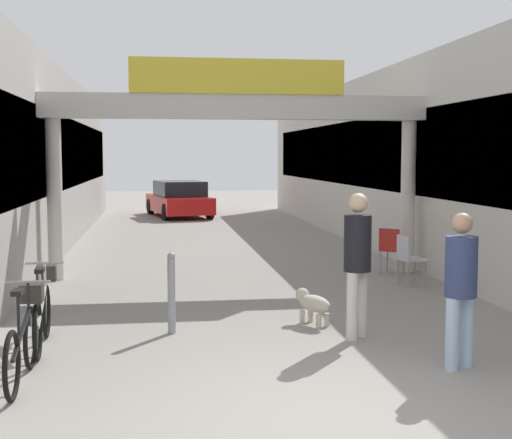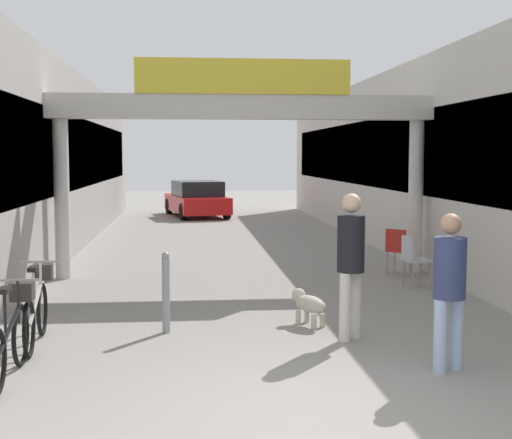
{
  "view_description": "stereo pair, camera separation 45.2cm",
  "coord_description": "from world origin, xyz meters",
  "px_view_note": "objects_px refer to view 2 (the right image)",
  "views": [
    {
      "loc": [
        -1.5,
        -5.98,
        2.28
      ],
      "look_at": [
        0.0,
        4.79,
        1.3
      ],
      "focal_mm": 50.0,
      "sensor_mm": 36.0,
      "label": 1
    },
    {
      "loc": [
        -1.05,
        -6.03,
        2.28
      ],
      "look_at": [
        0.0,
        4.79,
        1.3
      ],
      "focal_mm": 50.0,
      "sensor_mm": 36.0,
      "label": 2
    }
  ],
  "objects_px": {
    "cafe_chair_aluminium_nearer": "(413,256)",
    "parked_car_red": "(197,199)",
    "dog_on_leash": "(308,304)",
    "bicycle_silver_second": "(37,308)",
    "bollard_post_metal": "(166,292)",
    "bicycle_black_nearest": "(12,336)",
    "cafe_chair_red_farther": "(398,247)",
    "pedestrian_companion": "(450,282)",
    "pedestrian_with_dog": "(351,256)"
  },
  "relations": [
    {
      "from": "pedestrian_with_dog",
      "to": "bollard_post_metal",
      "type": "distance_m",
      "value": 2.41
    },
    {
      "from": "pedestrian_companion",
      "to": "cafe_chair_aluminium_nearer",
      "type": "relative_size",
      "value": 1.89
    },
    {
      "from": "bicycle_silver_second",
      "to": "bollard_post_metal",
      "type": "relative_size",
      "value": 1.61
    },
    {
      "from": "bicycle_black_nearest",
      "to": "cafe_chair_aluminium_nearer",
      "type": "relative_size",
      "value": 1.9
    },
    {
      "from": "pedestrian_companion",
      "to": "cafe_chair_red_farther",
      "type": "height_order",
      "value": "pedestrian_companion"
    },
    {
      "from": "dog_on_leash",
      "to": "cafe_chair_red_farther",
      "type": "bearing_deg",
      "value": 57.82
    },
    {
      "from": "bollard_post_metal",
      "to": "parked_car_red",
      "type": "distance_m",
      "value": 17.58
    },
    {
      "from": "bicycle_silver_second",
      "to": "cafe_chair_aluminium_nearer",
      "type": "distance_m",
      "value": 6.53
    },
    {
      "from": "cafe_chair_red_farther",
      "to": "parked_car_red",
      "type": "distance_m",
      "value": 14.04
    },
    {
      "from": "cafe_chair_aluminium_nearer",
      "to": "cafe_chair_red_farther",
      "type": "bearing_deg",
      "value": 85.45
    },
    {
      "from": "dog_on_leash",
      "to": "cafe_chair_aluminium_nearer",
      "type": "distance_m",
      "value": 3.41
    },
    {
      "from": "bollard_post_metal",
      "to": "bicycle_silver_second",
      "type": "bearing_deg",
      "value": -165.26
    },
    {
      "from": "cafe_chair_red_farther",
      "to": "parked_car_red",
      "type": "xyz_separation_m",
      "value": [
        -3.62,
        13.57,
        0.1
      ]
    },
    {
      "from": "pedestrian_companion",
      "to": "cafe_chair_aluminium_nearer",
      "type": "xyz_separation_m",
      "value": [
        1.15,
        4.73,
        -0.42
      ]
    },
    {
      "from": "bollard_post_metal",
      "to": "parked_car_red",
      "type": "height_order",
      "value": "parked_car_red"
    },
    {
      "from": "bicycle_black_nearest",
      "to": "parked_car_red",
      "type": "relative_size",
      "value": 0.4
    },
    {
      "from": "pedestrian_with_dog",
      "to": "bicycle_silver_second",
      "type": "distance_m",
      "value": 3.87
    },
    {
      "from": "bicycle_silver_second",
      "to": "bollard_post_metal",
      "type": "xyz_separation_m",
      "value": [
        1.54,
        0.4,
        0.1
      ]
    },
    {
      "from": "dog_on_leash",
      "to": "cafe_chair_aluminium_nearer",
      "type": "xyz_separation_m",
      "value": [
        2.27,
        2.54,
        0.25
      ]
    },
    {
      "from": "pedestrian_with_dog",
      "to": "parked_car_red",
      "type": "xyz_separation_m",
      "value": [
        -1.64,
        18.13,
        -0.41
      ]
    },
    {
      "from": "pedestrian_companion",
      "to": "dog_on_leash",
      "type": "bearing_deg",
      "value": 117.13
    },
    {
      "from": "bicycle_black_nearest",
      "to": "cafe_chair_red_farther",
      "type": "relative_size",
      "value": 1.9
    },
    {
      "from": "dog_on_leash",
      "to": "cafe_chair_red_farther",
      "type": "xyz_separation_m",
      "value": [
        2.37,
        3.76,
        0.25
      ]
    },
    {
      "from": "bicycle_black_nearest",
      "to": "bicycle_silver_second",
      "type": "xyz_separation_m",
      "value": [
        -0.01,
        1.32,
        0.0
      ]
    },
    {
      "from": "pedestrian_with_dog",
      "to": "cafe_chair_aluminium_nearer",
      "type": "distance_m",
      "value": 3.87
    },
    {
      "from": "bicycle_black_nearest",
      "to": "bicycle_silver_second",
      "type": "relative_size",
      "value": 1.0
    },
    {
      "from": "bicycle_silver_second",
      "to": "dog_on_leash",
      "type": "bearing_deg",
      "value": 10.64
    },
    {
      "from": "bicycle_silver_second",
      "to": "bollard_post_metal",
      "type": "height_order",
      "value": "bollard_post_metal"
    },
    {
      "from": "cafe_chair_aluminium_nearer",
      "to": "cafe_chair_red_farther",
      "type": "relative_size",
      "value": 1.0
    },
    {
      "from": "pedestrian_with_dog",
      "to": "bicycle_silver_second",
      "type": "bearing_deg",
      "value": 177.62
    },
    {
      "from": "cafe_chair_aluminium_nearer",
      "to": "pedestrian_companion",
      "type": "bearing_deg",
      "value": -103.61
    },
    {
      "from": "cafe_chair_aluminium_nearer",
      "to": "cafe_chair_red_farther",
      "type": "distance_m",
      "value": 1.23
    },
    {
      "from": "pedestrian_with_dog",
      "to": "parked_car_red",
      "type": "distance_m",
      "value": 18.21
    },
    {
      "from": "bollard_post_metal",
      "to": "cafe_chair_aluminium_nearer",
      "type": "height_order",
      "value": "bollard_post_metal"
    },
    {
      "from": "dog_on_leash",
      "to": "bicycle_black_nearest",
      "type": "xyz_separation_m",
      "value": [
        -3.42,
        -1.97,
        0.15
      ]
    },
    {
      "from": "bicycle_black_nearest",
      "to": "pedestrian_companion",
      "type": "bearing_deg",
      "value": -2.82
    },
    {
      "from": "bicycle_silver_second",
      "to": "cafe_chair_red_farther",
      "type": "height_order",
      "value": "bicycle_silver_second"
    },
    {
      "from": "dog_on_leash",
      "to": "parked_car_red",
      "type": "bearing_deg",
      "value": 94.14
    },
    {
      "from": "parked_car_red",
      "to": "dog_on_leash",
      "type": "bearing_deg",
      "value": -85.86
    },
    {
      "from": "bicycle_black_nearest",
      "to": "cafe_chair_red_farther",
      "type": "distance_m",
      "value": 8.14
    },
    {
      "from": "pedestrian_companion",
      "to": "cafe_chair_red_farther",
      "type": "relative_size",
      "value": 1.89
    },
    {
      "from": "bicycle_silver_second",
      "to": "cafe_chair_aluminium_nearer",
      "type": "xyz_separation_m",
      "value": [
        5.7,
        3.18,
        0.1
      ]
    },
    {
      "from": "bicycle_silver_second",
      "to": "cafe_chair_aluminium_nearer",
      "type": "height_order",
      "value": "bicycle_silver_second"
    },
    {
      "from": "pedestrian_companion",
      "to": "bicycle_black_nearest",
      "type": "relative_size",
      "value": 0.99
    },
    {
      "from": "parked_car_red",
      "to": "cafe_chair_red_farther",
      "type": "bearing_deg",
      "value": -75.06
    },
    {
      "from": "bicycle_silver_second",
      "to": "cafe_chair_aluminium_nearer",
      "type": "relative_size",
      "value": 1.9
    },
    {
      "from": "pedestrian_companion",
      "to": "bollard_post_metal",
      "type": "distance_m",
      "value": 3.62
    },
    {
      "from": "bicycle_black_nearest",
      "to": "cafe_chair_red_farther",
      "type": "bearing_deg",
      "value": 44.73
    },
    {
      "from": "cafe_chair_aluminium_nearer",
      "to": "parked_car_red",
      "type": "relative_size",
      "value": 0.21
    },
    {
      "from": "pedestrian_companion",
      "to": "bicycle_black_nearest",
      "type": "distance_m",
      "value": 4.58
    }
  ]
}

